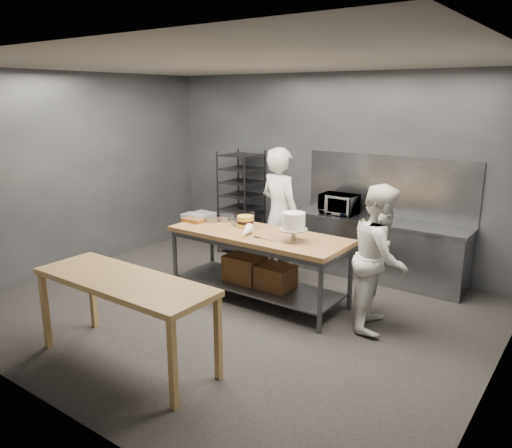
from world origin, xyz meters
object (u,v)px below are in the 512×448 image
at_px(chef_behind, 280,215).
at_px(work_table, 258,258).
at_px(microwave, 339,204).
at_px(speed_rack, 241,203).
at_px(chef_right, 380,257).
at_px(layer_cake, 245,222).
at_px(frosted_cake_stand, 294,223).
at_px(near_counter, 124,287).

bearing_deg(chef_behind, work_table, 117.73).
xyz_separation_m(work_table, microwave, (0.32, 1.67, 0.48)).
xyz_separation_m(speed_rack, chef_right, (3.10, -1.43, -0.01)).
xyz_separation_m(work_table, layer_cake, (-0.29, 0.12, 0.43)).
xyz_separation_m(chef_right, frosted_cake_stand, (-1.03, -0.24, 0.30)).
bearing_deg(near_counter, chef_right, 52.58).
distance_m(work_table, chef_right, 1.64).
relative_size(work_table, chef_behind, 1.23).
xyz_separation_m(chef_behind, microwave, (0.50, 0.87, 0.07)).
xyz_separation_m(near_counter, microwave, (0.44, 3.77, 0.24)).
height_order(work_table, near_counter, work_table).
xyz_separation_m(near_counter, chef_behind, (-0.06, 2.90, 0.16)).
bearing_deg(speed_rack, near_counter, -69.73).
bearing_deg(near_counter, frosted_cake_stand, 70.82).
relative_size(chef_behind, microwave, 3.60).
distance_m(work_table, speed_rack, 2.20).
relative_size(speed_rack, chef_right, 1.03).
relative_size(frosted_cake_stand, layer_cake, 1.62).
xyz_separation_m(near_counter, speed_rack, (-1.36, 3.69, 0.04)).
distance_m(chef_right, frosted_cake_stand, 1.10).
bearing_deg(speed_rack, chef_behind, -31.25).
relative_size(work_table, near_counter, 1.20).
height_order(near_counter, chef_right, chef_right).
height_order(work_table, chef_behind, chef_behind).
distance_m(near_counter, microwave, 3.81).
relative_size(chef_behind, chef_right, 1.15).
relative_size(near_counter, chef_behind, 1.02).
bearing_deg(chef_right, near_counter, 127.87).
distance_m(work_table, layer_cake, 0.53).
distance_m(work_table, microwave, 1.77).
xyz_separation_m(work_table, frosted_cake_stand, (0.58, -0.07, 0.58)).
distance_m(chef_behind, frosted_cake_stand, 1.17).
height_order(near_counter, microwave, microwave).
bearing_deg(near_counter, chef_behind, 91.14).
height_order(chef_right, microwave, chef_right).
relative_size(work_table, microwave, 4.43).
bearing_deg(near_counter, microwave, 83.34).
relative_size(near_counter, microwave, 3.69).
distance_m(chef_right, microwave, 2.00).
height_order(chef_behind, frosted_cake_stand, chef_behind).
xyz_separation_m(chef_behind, layer_cake, (-0.11, -0.68, 0.02)).
distance_m(near_counter, chef_behind, 2.91).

